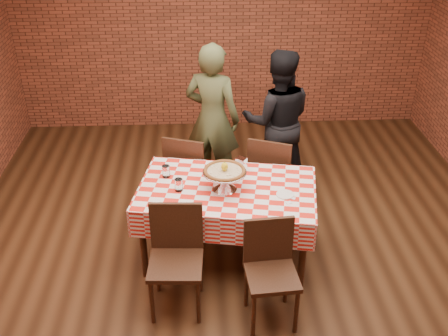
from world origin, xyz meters
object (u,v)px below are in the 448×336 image
at_px(water_glass_left, 179,185).
at_px(diner_black, 277,121).
at_px(chair_far_right, 273,173).
at_px(pizza_stand, 225,180).
at_px(water_glass_right, 166,171).
at_px(chair_near_left, 176,264).
at_px(chair_near_right, 272,277).
at_px(diner_olive, 213,119).
at_px(table, 227,223).
at_px(pizza, 225,171).
at_px(condiment_caddy, 241,164).
at_px(chair_far_left, 191,171).

xyz_separation_m(water_glass_left, diner_black, (1.05, 1.29, -0.01)).
xyz_separation_m(chair_far_right, diner_black, (0.10, 0.53, 0.35)).
xyz_separation_m(pizza_stand, water_glass_right, (-0.52, 0.24, -0.03)).
height_order(chair_near_left, chair_near_right, chair_near_left).
height_order(chair_far_right, diner_olive, diner_olive).
bearing_deg(table, water_glass_left, -176.88).
xyz_separation_m(chair_near_left, diner_black, (1.07, 1.92, 0.35)).
xyz_separation_m(pizza_stand, pizza, (0.00, 0.00, 0.09)).
height_order(pizza_stand, chair_near_left, pizza_stand).
distance_m(condiment_caddy, chair_far_left, 0.81).
distance_m(water_glass_left, water_glass_right, 0.27).
relative_size(pizza_stand, chair_far_right, 0.42).
bearing_deg(chair_far_left, chair_far_right, -167.69).
height_order(condiment_caddy, diner_olive, diner_olive).
xyz_separation_m(water_glass_left, water_glass_right, (-0.12, 0.24, 0.00)).
relative_size(pizza_stand, condiment_caddy, 3.05).
bearing_deg(condiment_caddy, chair_far_left, 167.11).
height_order(pizza, chair_near_right, pizza).
relative_size(water_glass_right, chair_far_left, 0.12).
bearing_deg(pizza_stand, water_glass_right, 155.71).
bearing_deg(diner_black, chair_near_right, 84.14).
bearing_deg(chair_near_right, pizza, 107.42).
distance_m(pizza_stand, chair_far_right, 1.00).
distance_m(pizza_stand, water_glass_right, 0.58).
bearing_deg(table, diner_olive, 93.82).
xyz_separation_m(chair_near_left, chair_near_right, (0.76, -0.18, -0.02)).
relative_size(chair_far_right, diner_olive, 0.55).
height_order(pizza, water_glass_left, pizza).
relative_size(water_glass_left, water_glass_right, 1.00).
relative_size(condiment_caddy, diner_olive, 0.08).
bearing_deg(pizza, pizza_stand, 0.00).
relative_size(water_glass_left, diner_olive, 0.07).
bearing_deg(chair_near_left, chair_far_left, 88.88).
bearing_deg(condiment_caddy, water_glass_left, -115.79).
height_order(pizza, chair_far_right, pizza).
height_order(pizza_stand, chair_far_left, pizza_stand).
bearing_deg(diner_olive, water_glass_left, 97.47).
bearing_deg(water_glass_right, pizza, -24.29).
distance_m(chair_near_right, diner_black, 2.15).
bearing_deg(chair_far_right, water_glass_left, 60.31).
distance_m(water_glass_left, chair_near_left, 0.73).
distance_m(table, water_glass_right, 0.73).
height_order(condiment_caddy, chair_near_right, condiment_caddy).
xyz_separation_m(water_glass_right, diner_black, (1.17, 1.05, -0.01)).
height_order(pizza, chair_far_left, pizza).
relative_size(pizza, water_glass_right, 3.29).
distance_m(water_glass_left, diner_black, 1.66).
height_order(chair_near_left, chair_far_left, same).
xyz_separation_m(table, water_glass_right, (-0.55, 0.22, 0.44)).
distance_m(pizza, chair_near_right, 1.01).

